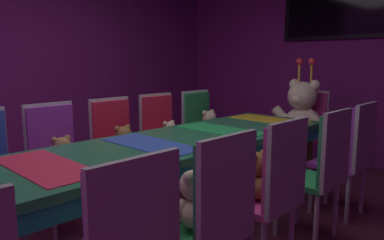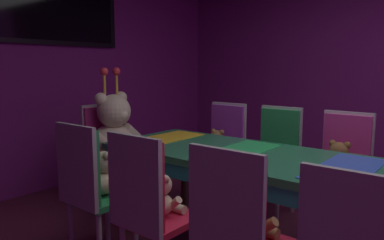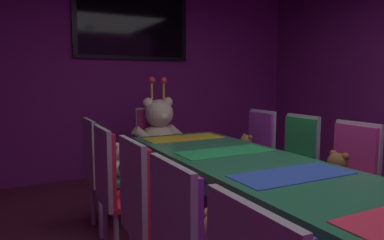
{
  "view_description": "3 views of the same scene",
  "coord_description": "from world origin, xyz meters",
  "px_view_note": "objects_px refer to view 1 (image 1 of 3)",
  "views": [
    {
      "loc": [
        1.97,
        -1.62,
        1.33
      ],
      "look_at": [
        -0.18,
        0.6,
        0.83
      ],
      "focal_mm": 34.6,
      "sensor_mm": 36.0,
      "label": 1
    },
    {
      "loc": [
        -2.31,
        -0.66,
        1.35
      ],
      "look_at": [
        -0.07,
        1.15,
        0.95
      ],
      "focal_mm": 35.01,
      "sensor_mm": 36.0,
      "label": 2
    },
    {
      "loc": [
        -1.48,
        -1.57,
        1.31
      ],
      "look_at": [
        -0.23,
        0.89,
        1.0
      ],
      "focal_mm": 32.74,
      "sensor_mm": 36.0,
      "label": 3
    }
  ],
  "objects_px": {
    "teddy_left_5": "(210,127)",
    "teddy_left_3": "(124,144)",
    "banquet_table": "(151,156)",
    "teddy_right_5": "(337,149)",
    "chair_right_5": "(354,149)",
    "chair_left_3": "(115,141)",
    "teddy_left_4": "(170,136)",
    "teddy_left_2": "(63,157)",
    "chair_right_3": "(275,183)",
    "chair_left_2": "(55,151)",
    "chair_left_4": "(161,132)",
    "teddy_right_1": "(104,238)",
    "teddy_right_3": "(255,178)",
    "throne_chair": "(308,124)",
    "chair_right_2": "(215,210)",
    "teddy_right_2": "(194,202)",
    "chair_left_5": "(200,125)",
    "king_teddy_bear": "(301,113)",
    "wall_tv": "(343,1)",
    "chair_right_4": "(324,163)"
  },
  "relations": [
    {
      "from": "teddy_left_5",
      "to": "teddy_left_3",
      "type": "bearing_deg",
      "value": -89.43
    },
    {
      "from": "banquet_table",
      "to": "teddy_right_5",
      "type": "relative_size",
      "value": 12.28
    },
    {
      "from": "chair_right_5",
      "to": "teddy_right_5",
      "type": "bearing_deg",
      "value": -0.0
    },
    {
      "from": "chair_left_3",
      "to": "teddy_left_4",
      "type": "distance_m",
      "value": 0.59
    },
    {
      "from": "teddy_left_2",
      "to": "chair_right_3",
      "type": "bearing_deg",
      "value": 20.1
    },
    {
      "from": "chair_left_2",
      "to": "teddy_left_4",
      "type": "distance_m",
      "value": 1.16
    },
    {
      "from": "chair_left_4",
      "to": "teddy_left_4",
      "type": "xyz_separation_m",
      "value": [
        0.14,
        0.0,
        -0.02
      ]
    },
    {
      "from": "chair_left_4",
      "to": "teddy_left_5",
      "type": "relative_size",
      "value": 2.9
    },
    {
      "from": "chair_left_4",
      "to": "teddy_right_1",
      "type": "bearing_deg",
      "value": -46.78
    },
    {
      "from": "chair_right_3",
      "to": "teddy_right_5",
      "type": "height_order",
      "value": "chair_right_3"
    },
    {
      "from": "teddy_left_2",
      "to": "teddy_right_3",
      "type": "distance_m",
      "value": 1.52
    },
    {
      "from": "throne_chair",
      "to": "chair_right_3",
      "type": "bearing_deg",
      "value": 22.14
    },
    {
      "from": "chair_right_5",
      "to": "chair_right_2",
      "type": "bearing_deg",
      "value": 89.98
    },
    {
      "from": "chair_left_2",
      "to": "chair_right_2",
      "type": "distance_m",
      "value": 1.71
    },
    {
      "from": "teddy_right_3",
      "to": "teddy_right_5",
      "type": "bearing_deg",
      "value": -90.71
    },
    {
      "from": "teddy_left_3",
      "to": "teddy_left_4",
      "type": "height_order",
      "value": "teddy_left_3"
    },
    {
      "from": "teddy_left_3",
      "to": "teddy_right_3",
      "type": "relative_size",
      "value": 0.96
    },
    {
      "from": "teddy_right_1",
      "to": "teddy_right_2",
      "type": "height_order",
      "value": "teddy_right_1"
    },
    {
      "from": "chair_left_5",
      "to": "teddy_right_5",
      "type": "relative_size",
      "value": 3.38
    },
    {
      "from": "chair_right_3",
      "to": "king_teddy_bear",
      "type": "bearing_deg",
      "value": -66.1
    },
    {
      "from": "chair_left_3",
      "to": "chair_right_5",
      "type": "bearing_deg",
      "value": 35.33
    },
    {
      "from": "teddy_left_2",
      "to": "chair_right_2",
      "type": "height_order",
      "value": "chair_right_2"
    },
    {
      "from": "banquet_table",
      "to": "teddy_left_5",
      "type": "xyz_separation_m",
      "value": [
        -0.71,
        1.43,
        -0.06
      ]
    },
    {
      "from": "teddy_left_3",
      "to": "teddy_right_5",
      "type": "height_order",
      "value": "teddy_left_3"
    },
    {
      "from": "king_teddy_bear",
      "to": "wall_tv",
      "type": "height_order",
      "value": "wall_tv"
    },
    {
      "from": "teddy_left_5",
      "to": "chair_right_2",
      "type": "distance_m",
      "value": 2.33
    },
    {
      "from": "teddy_right_2",
      "to": "teddy_right_5",
      "type": "bearing_deg",
      "value": -90.12
    },
    {
      "from": "throne_chair",
      "to": "king_teddy_bear",
      "type": "distance_m",
      "value": 0.22
    },
    {
      "from": "king_teddy_bear",
      "to": "chair_right_2",
      "type": "bearing_deg",
      "value": 19.1
    },
    {
      "from": "banquet_table",
      "to": "chair_left_3",
      "type": "bearing_deg",
      "value": 162.45
    },
    {
      "from": "teddy_left_5",
      "to": "teddy_right_2",
      "type": "xyz_separation_m",
      "value": [
        1.42,
        -1.73,
        -0.0
      ]
    },
    {
      "from": "chair_right_2",
      "to": "wall_tv",
      "type": "height_order",
      "value": "wall_tv"
    },
    {
      "from": "chair_left_3",
      "to": "king_teddy_bear",
      "type": "xyz_separation_m",
      "value": [
        0.84,
        1.9,
        0.15
      ]
    },
    {
      "from": "teddy_right_1",
      "to": "teddy_left_5",
      "type": "bearing_deg",
      "value": -57.85
    },
    {
      "from": "banquet_table",
      "to": "teddy_right_2",
      "type": "distance_m",
      "value": 0.77
    },
    {
      "from": "chair_left_2",
      "to": "king_teddy_bear",
      "type": "bearing_deg",
      "value": 70.89
    },
    {
      "from": "chair_right_2",
      "to": "teddy_left_5",
      "type": "bearing_deg",
      "value": -47.83
    },
    {
      "from": "chair_left_2",
      "to": "teddy_right_2",
      "type": "bearing_deg",
      "value": 0.09
    },
    {
      "from": "chair_right_5",
      "to": "throne_chair",
      "type": "bearing_deg",
      "value": -45.38
    },
    {
      "from": "chair_right_3",
      "to": "teddy_right_5",
      "type": "bearing_deg",
      "value": -83.81
    },
    {
      "from": "teddy_left_5",
      "to": "chair_right_2",
      "type": "relative_size",
      "value": 0.34
    },
    {
      "from": "banquet_table",
      "to": "wall_tv",
      "type": "bearing_deg",
      "value": 90.0
    },
    {
      "from": "chair_left_2",
      "to": "throne_chair",
      "type": "bearing_deg",
      "value": 72.03
    },
    {
      "from": "teddy_left_2",
      "to": "teddy_right_5",
      "type": "xyz_separation_m",
      "value": [
        1.42,
        1.77,
        -0.0
      ]
    },
    {
      "from": "throne_chair",
      "to": "teddy_right_5",
      "type": "bearing_deg",
      "value": 39.41
    },
    {
      "from": "banquet_table",
      "to": "chair_right_5",
      "type": "distance_m",
      "value": 1.7
    },
    {
      "from": "teddy_left_3",
      "to": "chair_right_2",
      "type": "xyz_separation_m",
      "value": [
        1.55,
        -0.57,
        0.01
      ]
    },
    {
      "from": "teddy_left_2",
      "to": "teddy_left_4",
      "type": "distance_m",
      "value": 1.15
    },
    {
      "from": "chair_right_4",
      "to": "wall_tv",
      "type": "relative_size",
      "value": 0.62
    },
    {
      "from": "chair_right_5",
      "to": "teddy_right_5",
      "type": "distance_m",
      "value": 0.14
    }
  ]
}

